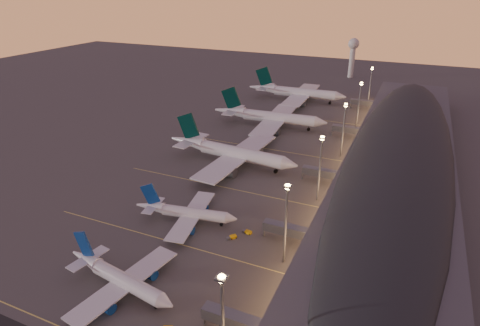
# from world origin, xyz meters

# --- Properties ---
(ground) EXTENTS (700.00, 700.00, 0.00)m
(ground) POSITION_xyz_m (0.00, 0.00, 0.00)
(ground) COLOR #403E3B
(airliner_narrow_south) EXTENTS (37.95, 34.26, 13.57)m
(airliner_narrow_south) POSITION_xyz_m (-0.53, -28.51, 3.51)
(airliner_narrow_south) COLOR silver
(airliner_narrow_south) RESTS_ON ground
(airliner_narrow_north) EXTENTS (36.43, 32.92, 13.03)m
(airliner_narrow_north) POSITION_xyz_m (-1.59, 7.44, 3.37)
(airliner_narrow_north) COLOR silver
(airliner_narrow_north) RESTS_ON ground
(airliner_wide_near) EXTENTS (64.53, 58.95, 20.64)m
(airliner_wide_near) POSITION_xyz_m (-8.21, 57.50, 5.31)
(airliner_wide_near) COLOR silver
(airliner_wide_near) RESTS_ON ground
(airliner_wide_mid) EXTENTS (65.88, 60.10, 21.08)m
(airliner_wide_mid) POSITION_xyz_m (-9.88, 112.34, 5.43)
(airliner_wide_mid) COLOR silver
(airliner_wide_mid) RESTS_ON ground
(airliner_wide_far) EXTENTS (67.96, 61.75, 21.78)m
(airliner_wide_far) POSITION_xyz_m (-11.42, 170.61, 5.61)
(airliner_wide_far) COLOR silver
(airliner_wide_far) RESTS_ON ground
(terminal_building) EXTENTS (56.35, 255.00, 17.46)m
(terminal_building) POSITION_xyz_m (61.84, 72.47, 8.78)
(terminal_building) COLOR #49494E
(terminal_building) RESTS_ON ground
(light_masts) EXTENTS (2.20, 217.20, 25.90)m
(light_masts) POSITION_xyz_m (36.00, 65.00, 17.55)
(light_masts) COLOR slate
(light_masts) RESTS_ON ground
(radar_tower) EXTENTS (9.00, 9.00, 32.50)m
(radar_tower) POSITION_xyz_m (10.00, 260.00, 21.87)
(radar_tower) COLOR silver
(radar_tower) RESTS_ON ground
(lane_markings) EXTENTS (90.00, 180.36, 0.00)m
(lane_markings) POSITION_xyz_m (0.00, 40.00, 0.01)
(lane_markings) COLOR #D8C659
(lane_markings) RESTS_ON ground
(baggage_tug_c) EXTENTS (3.35, 1.70, 0.96)m
(baggage_tug_c) POSITION_xyz_m (20.45, 9.22, 0.44)
(baggage_tug_c) COLOR #EBAB09
(baggage_tug_c) RESTS_ON ground
(baggage_tug_d) EXTENTS (3.06, 3.23, 0.96)m
(baggage_tug_d) POSITION_xyz_m (17.14, 4.53, 0.44)
(baggage_tug_d) COLOR #EBAB09
(baggage_tug_d) RESTS_ON ground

